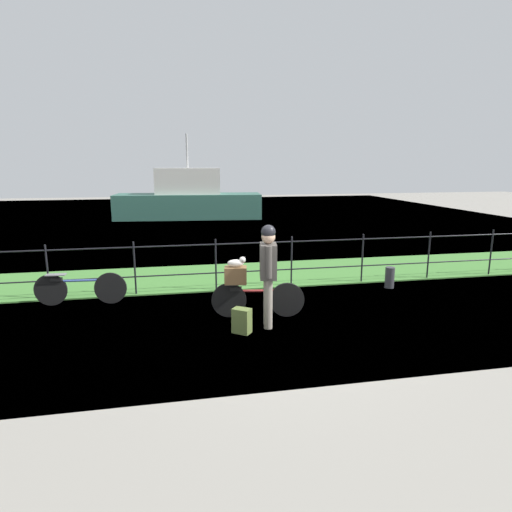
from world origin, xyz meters
name	(u,v)px	position (x,y,z in m)	size (l,w,h in m)	color
ground_plane	(279,324)	(0.00, 0.00, 0.00)	(60.00, 60.00, 0.00)	gray
grass_strip	(245,275)	(0.00, 3.26, 0.01)	(27.00, 2.40, 0.03)	#478438
harbor_water	(209,223)	(0.00, 12.86, 0.00)	(30.00, 30.00, 0.00)	#60849E
iron_fence	(254,259)	(0.00, 2.14, 0.64)	(18.04, 0.04, 1.10)	black
bicycle_main	(257,299)	(-0.29, 0.42, 0.32)	(1.60, 0.34, 0.61)	black
wooden_crate	(236,275)	(-0.65, 0.48, 0.75)	(0.38, 0.25, 0.29)	brown
terrier_dog	(237,263)	(-0.63, 0.47, 0.97)	(0.32, 0.19, 0.18)	silver
cyclist_person	(268,267)	(-0.20, -0.06, 1.00)	(0.33, 0.53, 1.68)	gray
backpack_on_paving	(242,321)	(-0.67, -0.27, 0.20)	(0.28, 0.18, 0.40)	olive
mooring_bollard	(390,277)	(2.87, 1.64, 0.23)	(0.20, 0.20, 0.45)	#38383D
bicycle_parked	(79,288)	(-3.45, 1.74, 0.32)	(1.69, 0.22, 0.60)	black
moored_boat_near	(189,200)	(-0.79, 14.82, 0.89)	(7.13, 2.59, 4.02)	#336656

